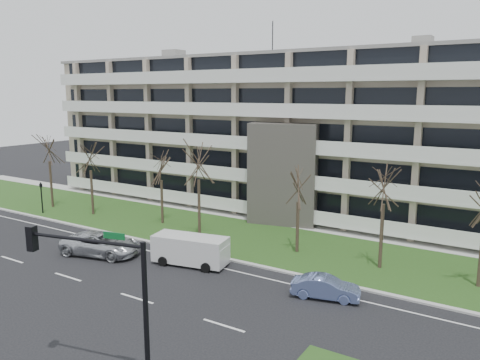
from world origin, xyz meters
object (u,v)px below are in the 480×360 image
Objects in this scene: pedestrian_signal at (41,194)px; traffic_signal at (104,287)px; white_van at (191,248)px; blue_sedan at (326,287)px; silver_pickup at (101,244)px.

traffic_signal is at bearing -9.97° from pedestrian_signal.
white_van is at bearing 11.93° from pedestrian_signal.
traffic_signal is at bearing -76.83° from white_van.
blue_sedan is at bearing 58.07° from traffic_signal.
silver_pickup is 16.69m from blue_sedan.
traffic_signal is at bearing 146.49° from blue_sedan.
pedestrian_signal reaches higher than white_van.
pedestrian_signal reaches higher than silver_pickup.
blue_sedan is 9.81m from white_van.
silver_pickup is 7.07m from white_van.
pedestrian_signal is at bearing 160.50° from white_van.
silver_pickup reaches higher than blue_sedan.
white_van is 1.74× the size of pedestrian_signal.
white_van is (6.80, 1.87, 0.39)m from silver_pickup.
traffic_signal reaches higher than white_van.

